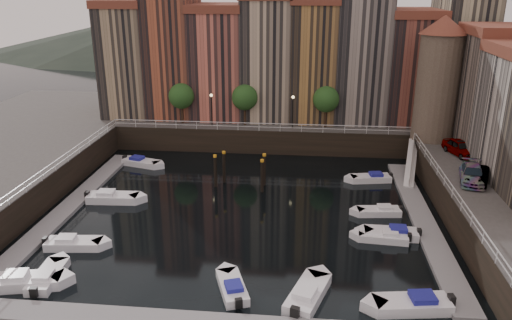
# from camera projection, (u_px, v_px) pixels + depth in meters

# --- Properties ---
(ground) EXTENTS (200.00, 200.00, 0.00)m
(ground) POSITION_uv_depth(u_px,v_px,m) (242.00, 209.00, 46.62)
(ground) COLOR black
(ground) RESTS_ON ground
(quay_far) EXTENTS (80.00, 20.00, 3.00)m
(quay_far) POSITION_uv_depth(u_px,v_px,m) (266.00, 121.00, 70.50)
(quay_far) COLOR black
(quay_far) RESTS_ON ground
(dock_left) EXTENTS (2.00, 28.00, 0.35)m
(dock_left) POSITION_uv_depth(u_px,v_px,m) (72.00, 204.00, 47.18)
(dock_left) COLOR gray
(dock_left) RESTS_ON ground
(dock_right) EXTENTS (2.00, 28.00, 0.35)m
(dock_right) POSITION_uv_depth(u_px,v_px,m) (423.00, 220.00, 44.07)
(dock_right) COLOR gray
(dock_right) RESTS_ON ground
(mountains) EXTENTS (145.00, 100.00, 18.00)m
(mountains) POSITION_uv_depth(u_px,v_px,m) (295.00, 26.00, 146.93)
(mountains) COLOR #2D382D
(mountains) RESTS_ON ground
(far_terrace) EXTENTS (48.70, 10.30, 17.50)m
(far_terrace) POSITION_uv_depth(u_px,v_px,m) (290.00, 57.00, 64.67)
(far_terrace) COLOR #9C8463
(far_terrace) RESTS_ON quay_far
(corner_tower) EXTENTS (5.20, 5.20, 13.80)m
(corner_tower) POSITION_uv_depth(u_px,v_px,m) (438.00, 77.00, 54.89)
(corner_tower) COLOR #6B5B4C
(corner_tower) RESTS_ON quay_right
(promenade_trees) EXTENTS (21.20, 3.20, 5.20)m
(promenade_trees) POSITION_uv_depth(u_px,v_px,m) (250.00, 98.00, 61.61)
(promenade_trees) COLOR black
(promenade_trees) RESTS_ON quay_far
(street_lamps) EXTENTS (10.36, 0.36, 4.18)m
(street_lamps) POSITION_uv_depth(u_px,v_px,m) (252.00, 105.00, 60.87)
(street_lamps) COLOR black
(street_lamps) RESTS_ON quay_far
(railings) EXTENTS (36.08, 34.04, 0.52)m
(railings) POSITION_uv_depth(u_px,v_px,m) (248.00, 154.00, 49.93)
(railings) COLOR white
(railings) RESTS_ON ground
(gangway) EXTENTS (2.78, 8.32, 3.73)m
(gangway) POSITION_uv_depth(u_px,v_px,m) (411.00, 160.00, 53.72)
(gangway) COLOR white
(gangway) RESTS_ON ground
(mooring_pilings) EXTENTS (5.33, 2.49, 3.78)m
(mooring_pilings) POSITION_uv_depth(u_px,v_px,m) (241.00, 172.00, 51.29)
(mooring_pilings) COLOR black
(mooring_pilings) RESTS_ON ground
(boat_left_0) EXTENTS (5.29, 2.84, 1.18)m
(boat_left_0) POSITION_uv_depth(u_px,v_px,m) (24.00, 281.00, 34.64)
(boat_left_0) COLOR white
(boat_left_0) RESTS_ON ground
(boat_left_1) EXTENTS (4.73, 2.11, 1.07)m
(boat_left_1) POSITION_uv_depth(u_px,v_px,m) (73.00, 243.00, 39.74)
(boat_left_1) COLOR white
(boat_left_1) RESTS_ON ground
(boat_left_3) EXTENTS (5.20, 2.15, 1.18)m
(boat_left_3) POSITION_uv_depth(u_px,v_px,m) (112.00, 198.00, 48.16)
(boat_left_3) COLOR white
(boat_left_3) RESTS_ON ground
(boat_left_4) EXTENTS (4.83, 2.88, 1.08)m
(boat_left_4) POSITION_uv_depth(u_px,v_px,m) (141.00, 162.00, 57.74)
(boat_left_4) COLOR white
(boat_left_4) RESTS_ON ground
(boat_right_0) EXTENTS (5.33, 2.58, 1.20)m
(boat_right_0) POSITION_uv_depth(u_px,v_px,m) (414.00, 304.00, 32.14)
(boat_right_0) COLOR white
(boat_right_0) RESTS_ON ground
(boat_right_1) EXTENTS (4.28, 1.83, 0.97)m
(boat_right_1) POSITION_uv_depth(u_px,v_px,m) (384.00, 237.00, 40.83)
(boat_right_1) COLOR white
(boat_right_1) RESTS_ON ground
(boat_right_2) EXTENTS (4.63, 1.77, 1.06)m
(boat_right_2) POSITION_uv_depth(u_px,v_px,m) (392.00, 233.00, 41.35)
(boat_right_2) COLOR white
(boat_right_2) RESTS_ON ground
(boat_right_3) EXTENTS (4.22, 1.94, 0.95)m
(boat_right_3) POSITION_uv_depth(u_px,v_px,m) (380.00, 211.00, 45.44)
(boat_right_3) COLOR white
(boat_right_3) RESTS_ON ground
(boat_right_4) EXTENTS (4.55, 2.33, 1.02)m
(boat_right_4) POSITION_uv_depth(u_px,v_px,m) (371.00, 178.00, 53.11)
(boat_right_4) COLOR white
(boat_right_4) RESTS_ON ground
(boat_near_0) EXTENTS (1.99, 4.59, 1.04)m
(boat_near_0) POSITION_uv_depth(u_px,v_px,m) (47.00, 277.00, 35.23)
(boat_near_0) COLOR white
(boat_near_0) RESTS_ON ground
(boat_near_2) EXTENTS (2.89, 4.46, 1.00)m
(boat_near_2) POSITION_uv_depth(u_px,v_px,m) (232.00, 288.00, 33.99)
(boat_near_2) COLOR white
(boat_near_2) RESTS_ON ground
(boat_near_3) EXTENTS (3.32, 5.29, 1.19)m
(boat_near_3) POSITION_uv_depth(u_px,v_px,m) (307.00, 295.00, 33.14)
(boat_near_3) COLOR white
(boat_near_3) RESTS_ON ground
(car_a) EXTENTS (3.24, 4.97, 1.57)m
(car_a) POSITION_uv_depth(u_px,v_px,m) (460.00, 148.00, 51.62)
(car_a) COLOR gray
(car_a) RESTS_ON quay_right
(car_b) EXTENTS (2.80, 4.51, 1.40)m
(car_b) POSITION_uv_depth(u_px,v_px,m) (479.00, 176.00, 44.48)
(car_b) COLOR gray
(car_b) RESTS_ON quay_right
(car_c) EXTENTS (3.14, 5.42, 1.48)m
(car_c) POSITION_uv_depth(u_px,v_px,m) (472.00, 175.00, 44.61)
(car_c) COLOR gray
(car_c) RESTS_ON quay_right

